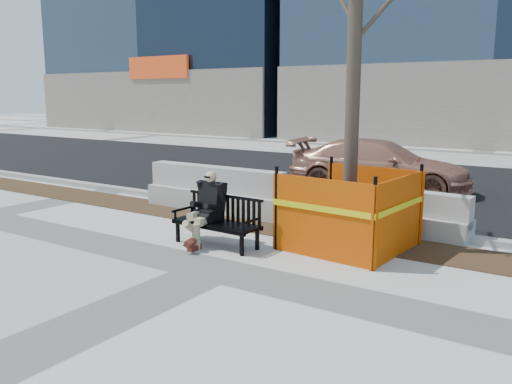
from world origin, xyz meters
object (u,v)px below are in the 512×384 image
at_px(bench, 217,246).
at_px(jersey_barrier_left, 216,210).
at_px(tree_fence, 348,247).
at_px(sedan, 378,191).
at_px(seated_man, 208,243).
at_px(jersey_barrier_right, 391,231).

relative_size(bench, jersey_barrier_left, 0.47).
height_order(tree_fence, sedan, tree_fence).
bearing_deg(seated_man, tree_fence, 30.07).
bearing_deg(jersey_barrier_left, sedan, 63.73).
height_order(sedan, jersey_barrier_left, sedan).
bearing_deg(sedan, tree_fence, -171.52).
bearing_deg(jersey_barrier_left, jersey_barrier_right, 6.50).
xyz_separation_m(seated_man, jersey_barrier_left, (-1.49, 2.12, 0.00)).
bearing_deg(jersey_barrier_right, seated_man, -128.75).
bearing_deg(sedan, seated_man, 167.10).
bearing_deg(jersey_barrier_right, jersey_barrier_left, -169.95).
relative_size(jersey_barrier_left, jersey_barrier_right, 1.20).
height_order(jersey_barrier_left, jersey_barrier_right, jersey_barrier_left).
bearing_deg(tree_fence, seated_man, -152.17).
distance_m(bench, sedan, 6.38).
relative_size(bench, jersey_barrier_right, 0.56).
xyz_separation_m(tree_fence, sedan, (-1.46, 5.21, 0.00)).
bearing_deg(jersey_barrier_left, seated_man, -54.27).
relative_size(bench, sedan, 0.34).
distance_m(seated_man, jersey_barrier_right, 3.43).
bearing_deg(bench, sedan, 88.49).
distance_m(seated_man, tree_fence, 2.37).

